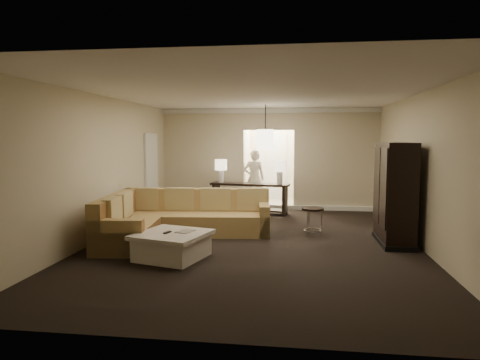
# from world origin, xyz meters

# --- Properties ---
(ground) EXTENTS (8.00, 8.00, 0.00)m
(ground) POSITION_xyz_m (0.00, 0.00, 0.00)
(ground) COLOR black
(ground) RESTS_ON ground
(wall_back) EXTENTS (6.00, 0.04, 2.80)m
(wall_back) POSITION_xyz_m (0.00, 4.00, 1.40)
(wall_back) COLOR #C1BA92
(wall_back) RESTS_ON ground
(wall_front) EXTENTS (6.00, 0.04, 2.80)m
(wall_front) POSITION_xyz_m (0.00, -4.00, 1.40)
(wall_front) COLOR #C1BA92
(wall_front) RESTS_ON ground
(wall_left) EXTENTS (0.04, 8.00, 2.80)m
(wall_left) POSITION_xyz_m (-3.00, 0.00, 1.40)
(wall_left) COLOR #C1BA92
(wall_left) RESTS_ON ground
(wall_right) EXTENTS (0.04, 8.00, 2.80)m
(wall_right) POSITION_xyz_m (3.00, 0.00, 1.40)
(wall_right) COLOR #C1BA92
(wall_right) RESTS_ON ground
(ceiling) EXTENTS (6.00, 8.00, 0.02)m
(ceiling) POSITION_xyz_m (0.00, 0.00, 2.80)
(ceiling) COLOR white
(ceiling) RESTS_ON wall_back
(crown_molding) EXTENTS (6.00, 0.10, 0.12)m
(crown_molding) POSITION_xyz_m (0.00, 3.95, 2.73)
(crown_molding) COLOR silver
(crown_molding) RESTS_ON wall_back
(baseboard) EXTENTS (6.00, 0.10, 0.12)m
(baseboard) POSITION_xyz_m (0.00, 3.95, 0.06)
(baseboard) COLOR silver
(baseboard) RESTS_ON ground
(side_door) EXTENTS (0.05, 0.90, 2.10)m
(side_door) POSITION_xyz_m (-2.97, 2.80, 1.05)
(side_door) COLOR white
(side_door) RESTS_ON ground
(foyer) EXTENTS (1.44, 2.02, 2.80)m
(foyer) POSITION_xyz_m (0.00, 5.34, 1.30)
(foyer) COLOR beige
(foyer) RESTS_ON ground
(sectional_sofa) EXTENTS (3.16, 2.66, 0.92)m
(sectional_sofa) POSITION_xyz_m (-1.63, 0.27, 0.37)
(sectional_sofa) COLOR brown
(sectional_sofa) RESTS_ON ground
(coffee_table) EXTENTS (1.32, 1.32, 0.45)m
(coffee_table) POSITION_xyz_m (-1.25, -1.20, 0.22)
(coffee_table) COLOR silver
(coffee_table) RESTS_ON ground
(console_table) EXTENTS (2.12, 0.80, 0.80)m
(console_table) POSITION_xyz_m (-0.44, 3.20, 0.48)
(console_table) COLOR black
(console_table) RESTS_ON ground
(armoire) EXTENTS (0.56, 1.32, 1.89)m
(armoire) POSITION_xyz_m (2.59, 0.32, 0.91)
(armoire) COLOR black
(armoire) RESTS_ON ground
(drink_table) EXTENTS (0.45, 0.45, 0.56)m
(drink_table) POSITION_xyz_m (1.11, 0.82, 0.40)
(drink_table) COLOR black
(drink_table) RESTS_ON ground
(table_lamp_left) EXTENTS (0.32, 0.32, 0.61)m
(table_lamp_left) POSITION_xyz_m (-1.23, 3.33, 1.21)
(table_lamp_left) COLOR silver
(table_lamp_left) RESTS_ON console_table
(table_lamp_right) EXTENTS (0.32, 0.32, 0.61)m
(table_lamp_right) POSITION_xyz_m (0.35, 3.07, 1.21)
(table_lamp_right) COLOR silver
(table_lamp_right) RESTS_ON console_table
(pendant_light) EXTENTS (0.38, 0.38, 1.09)m
(pendant_light) POSITION_xyz_m (0.00, 2.70, 1.95)
(pendant_light) COLOR black
(pendant_light) RESTS_ON ceiling
(person) EXTENTS (0.71, 0.53, 1.83)m
(person) POSITION_xyz_m (-0.43, 4.30, 0.91)
(person) COLOR beige
(person) RESTS_ON ground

